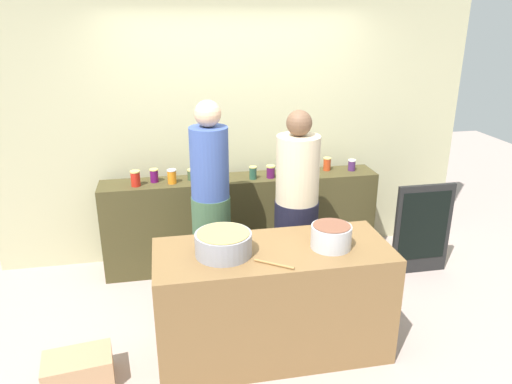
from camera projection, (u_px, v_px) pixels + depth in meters
name	position (u px, v px, depth m)	size (l,w,h in m)	color
ground	(264.00, 325.00, 4.04)	(12.00, 12.00, 0.00)	#A79289
storefront_wall	(235.00, 112.00, 4.86)	(4.80, 0.12, 3.00)	#B5B087
display_shelf	(242.00, 221.00, 4.89)	(2.70, 0.36, 0.93)	#40391E
prep_table	(273.00, 300.00, 3.62)	(1.70, 0.70, 0.85)	brown
preserve_jar_0	(135.00, 178.00, 4.47)	(0.09, 0.09, 0.15)	#B62014
preserve_jar_1	(154.00, 175.00, 4.58)	(0.08, 0.08, 0.13)	#56104F
preserve_jar_2	(172.00, 176.00, 4.55)	(0.09, 0.09, 0.13)	orange
preserve_jar_3	(191.00, 175.00, 4.64)	(0.07, 0.07, 0.11)	#395033
preserve_jar_4	(217.00, 173.00, 4.69)	(0.07, 0.07, 0.10)	#5A1656
preserve_jar_5	(253.00, 173.00, 4.67)	(0.07, 0.07, 0.12)	#274F3B
preserve_jar_6	(271.00, 172.00, 4.71)	(0.08, 0.08, 0.12)	#52154A
preserve_jar_7	(282.00, 169.00, 4.81)	(0.08, 0.08, 0.10)	#2F4C2D
preserve_jar_8	(307.00, 165.00, 4.89)	(0.08, 0.08, 0.13)	#5E9429
preserve_jar_9	(327.00, 164.00, 4.92)	(0.08, 0.08, 0.13)	#B43B19
preserve_jar_10	(352.00, 165.00, 4.92)	(0.08, 0.08, 0.11)	#462357
cooking_pot_left	(223.00, 244.00, 3.37)	(0.40, 0.40, 0.16)	gray
cooking_pot_center	(331.00, 236.00, 3.47)	(0.29, 0.29, 0.17)	#B7B7BC
wooden_spoon	(274.00, 264.00, 3.25)	(0.02, 0.02, 0.29)	#9E703D
cook_with_tongs	(211.00, 213.00, 4.16)	(0.33, 0.33, 1.79)	#3D5C3F
cook_in_cap	(296.00, 218.00, 4.19)	(0.38, 0.38, 1.71)	black
bread_crate	(79.00, 370.00, 3.36)	(0.46, 0.29, 0.23)	tan
chalkboard_sign	(423.00, 229.00, 4.71)	(0.58, 0.05, 0.92)	black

